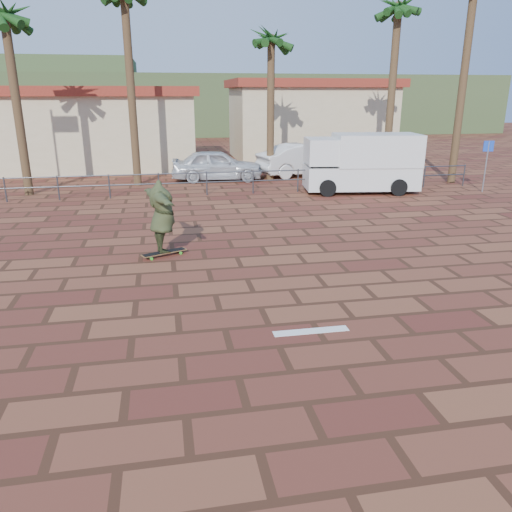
{
  "coord_description": "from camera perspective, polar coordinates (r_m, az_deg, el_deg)",
  "views": [
    {
      "loc": [
        -1.79,
        -9.1,
        4.13
      ],
      "look_at": [
        0.07,
        0.93,
        0.8
      ],
      "focal_mm": 35.0,
      "sensor_mm": 36.0,
      "label": 1
    }
  ],
  "objects": [
    {
      "name": "car_silver",
      "position": [
        25.14,
        -4.46,
        10.32
      ],
      "size": [
        4.57,
        2.09,
        1.52
      ],
      "primitive_type": "imported",
      "rotation": [
        0.0,
        0.0,
        1.5
      ],
      "color": "silver",
      "rests_on": "ground"
    },
    {
      "name": "street_sign",
      "position": [
        24.09,
        24.9,
        10.27
      ],
      "size": [
        0.45,
        0.1,
        2.21
      ],
      "rotation": [
        0.0,
        0.0,
        -0.14
      ],
      "color": "gray",
      "rests_on": "ground"
    },
    {
      "name": "hill_front",
      "position": [
        59.14,
        -9.17,
        16.75
      ],
      "size": [
        70.0,
        18.0,
        6.0
      ],
      "primitive_type": "cube",
      "color": "#384C28",
      "rests_on": "ground"
    },
    {
      "name": "palm_center",
      "position": [
        25.26,
        1.75,
        23.13
      ],
      "size": [
        2.4,
        2.4,
        7.75
      ],
      "color": "brown",
      "rests_on": "ground"
    },
    {
      "name": "skateboarder",
      "position": [
        13.23,
        -10.68,
        4.44
      ],
      "size": [
        1.23,
        2.45,
        1.92
      ],
      "primitive_type": "imported",
      "rotation": [
        0.0,
        0.0,
        1.83
      ],
      "color": "#353C20",
      "rests_on": "longboard"
    },
    {
      "name": "campervan",
      "position": [
        22.46,
        12.03,
        10.47
      ],
      "size": [
        5.04,
        2.66,
        2.49
      ],
      "rotation": [
        0.0,
        0.0,
        -0.14
      ],
      "color": "silver",
      "rests_on": "ground"
    },
    {
      "name": "building_east",
      "position": [
        34.55,
        6.17,
        15.33
      ],
      "size": [
        10.6,
        6.6,
        5.0
      ],
      "color": "beige",
      "rests_on": "ground"
    },
    {
      "name": "palm_right",
      "position": [
        25.73,
        15.93,
        25.16
      ],
      "size": [
        2.4,
        2.4,
        9.05
      ],
      "color": "brown",
      "rests_on": "ground"
    },
    {
      "name": "guardrail",
      "position": [
        21.45,
        -5.66,
        8.73
      ],
      "size": [
        24.06,
        0.06,
        1.0
      ],
      "color": "#47494F",
      "rests_on": "ground"
    },
    {
      "name": "building_west",
      "position": [
        31.44,
        -18.76,
        13.78
      ],
      "size": [
        12.6,
        7.6,
        4.5
      ],
      "color": "beige",
      "rests_on": "ground"
    },
    {
      "name": "paint_stripe",
      "position": [
        9.25,
        6.3,
        -8.52
      ],
      "size": [
        1.4,
        0.22,
        0.01
      ],
      "primitive_type": "cube",
      "color": "white",
      "rests_on": "ground"
    },
    {
      "name": "palm_far_left",
      "position": [
        23.47,
        -26.79,
        22.92
      ],
      "size": [
        2.4,
        2.4,
        8.25
      ],
      "color": "brown",
      "rests_on": "ground"
    },
    {
      "name": "car_white",
      "position": [
        26.76,
        5.6,
        10.9
      ],
      "size": [
        5.28,
        2.83,
        1.65
      ],
      "primitive_type": "imported",
      "rotation": [
        0.0,
        0.0,
        1.8
      ],
      "color": "silver",
      "rests_on": "ground"
    },
    {
      "name": "ground",
      "position": [
        10.15,
        0.55,
        -5.93
      ],
      "size": [
        120.0,
        120.0,
        0.0
      ],
      "primitive_type": "plane",
      "color": "brown",
      "rests_on": "ground"
    },
    {
      "name": "longboard",
      "position": [
        13.49,
        -10.44,
        0.39
      ],
      "size": [
        1.22,
        0.76,
        0.12
      ],
      "rotation": [
        0.0,
        0.0,
        0.44
      ],
      "color": "olive",
      "rests_on": "ground"
    }
  ]
}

